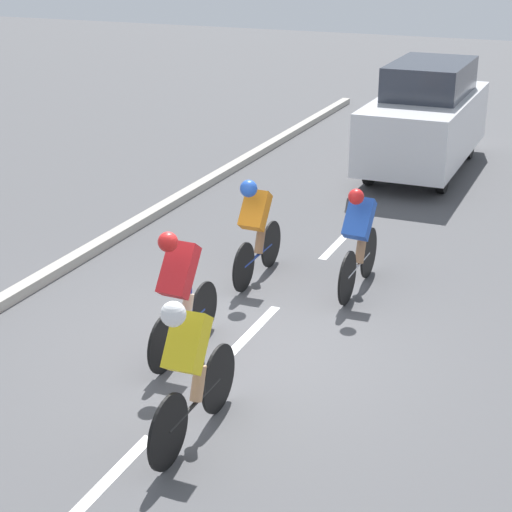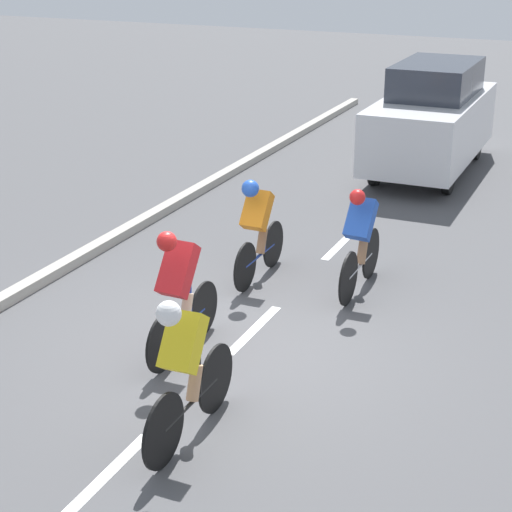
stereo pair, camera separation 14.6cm
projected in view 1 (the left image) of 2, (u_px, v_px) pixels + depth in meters
ground_plane at (237, 347)px, 9.81m from camera, size 60.00×60.00×0.00m
lane_stripe_near at (110, 477)px, 7.49m from camera, size 0.12×1.40×0.01m
lane_stripe_mid at (254, 329)px, 10.24m from camera, size 0.12×1.40×0.01m
lane_stripe_far at (337, 244)px, 12.98m from camera, size 0.12×1.40×0.01m
curb at (34, 283)px, 11.38m from camera, size 0.20×27.69×0.14m
cyclist_orange at (256, 226)px, 11.39m from camera, size 0.33×1.62×1.48m
cyclist_blue at (359, 237)px, 11.03m from camera, size 0.34×1.68×1.48m
cyclist_red at (180, 289)px, 9.34m from camera, size 0.33×1.63×1.55m
cyclist_yellow at (189, 365)px, 7.75m from camera, size 0.33×1.74×1.52m
support_car at (426, 117)px, 16.54m from camera, size 1.70×4.30×2.09m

